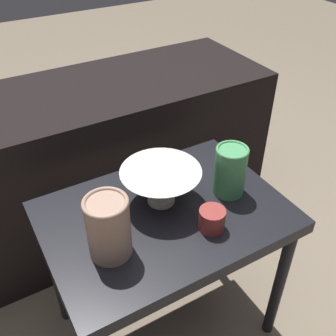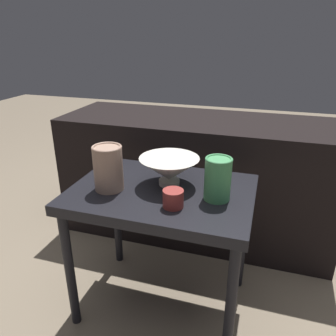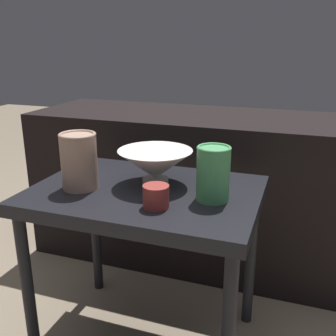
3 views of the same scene
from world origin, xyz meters
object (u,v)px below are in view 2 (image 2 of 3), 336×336
at_px(cup, 173,199).
at_px(vase_textured_left, 108,167).
at_px(bowl, 169,169).
at_px(vase_colorful_right, 218,178).

bearing_deg(cup, vase_textured_left, 167.62).
bearing_deg(cup, bowl, 111.55).
bearing_deg(vase_textured_left, bowl, 27.20).
height_order(bowl, vase_textured_left, vase_textured_left).
bearing_deg(vase_colorful_right, cup, -142.54).
relative_size(vase_textured_left, vase_colorful_right, 1.10).
distance_m(vase_textured_left, cup, 0.28).
xyz_separation_m(bowl, cup, (0.06, -0.16, -0.03)).
height_order(bowl, vase_colorful_right, vase_colorful_right).
xyz_separation_m(bowl, vase_textured_left, (-0.20, -0.10, 0.02)).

